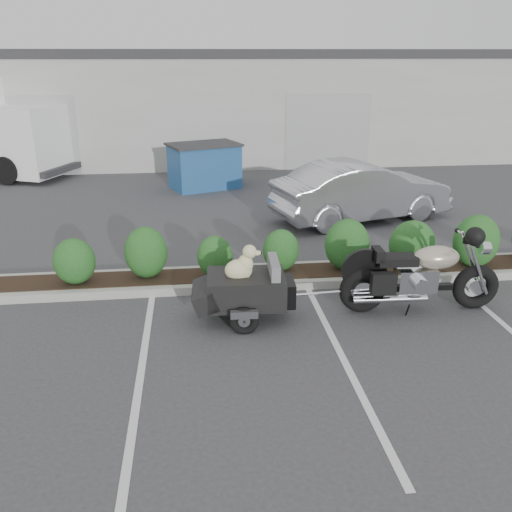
{
  "coord_description": "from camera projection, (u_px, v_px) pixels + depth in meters",
  "views": [
    {
      "loc": [
        -0.71,
        -6.79,
        3.9
      ],
      "look_at": [
        0.25,
        1.5,
        0.75
      ],
      "focal_mm": 38.0,
      "sensor_mm": 36.0,
      "label": 1
    }
  ],
  "objects": [
    {
      "name": "ground",
      "position": [
        251.0,
        342.0,
        7.76
      ],
      "size": [
        90.0,
        90.0,
        0.0
      ],
      "primitive_type": "plane",
      "color": "#38383A",
      "rests_on": "ground"
    },
    {
      "name": "planter_kerb",
      "position": [
        292.0,
        275.0,
        9.89
      ],
      "size": [
        12.0,
        1.0,
        0.15
      ],
      "primitive_type": "cube",
      "color": "#9E9E93",
      "rests_on": "ground"
    },
    {
      "name": "building",
      "position": [
        208.0,
        100.0,
        22.86
      ],
      "size": [
        26.0,
        10.0,
        4.0
      ],
      "primitive_type": "cube",
      "color": "#9EA099",
      "rests_on": "ground"
    },
    {
      "name": "motorcycle",
      "position": [
        421.0,
        276.0,
        8.52
      ],
      "size": [
        2.6,
        0.88,
        1.49
      ],
      "rotation": [
        0.0,
        0.0,
        -0.04
      ],
      "color": "black",
      "rests_on": "ground"
    },
    {
      "name": "pet_trailer",
      "position": [
        245.0,
        288.0,
        8.27
      ],
      "size": [
        2.07,
        1.16,
        1.23
      ],
      "rotation": [
        0.0,
        0.0,
        -0.04
      ],
      "color": "black",
      "rests_on": "ground"
    },
    {
      "name": "sedan",
      "position": [
        362.0,
        191.0,
        13.21
      ],
      "size": [
        4.63,
        2.66,
        1.44
      ],
      "primitive_type": "imported",
      "rotation": [
        0.0,
        0.0,
        1.85
      ],
      "color": "#B9B9C1",
      "rests_on": "ground"
    },
    {
      "name": "dumpster",
      "position": [
        204.0,
        165.0,
        16.4
      ],
      "size": [
        2.4,
        2.02,
        1.34
      ],
      "rotation": [
        0.0,
        0.0,
        0.35
      ],
      "color": "#1B4D89",
      "rests_on": "ground"
    }
  ]
}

